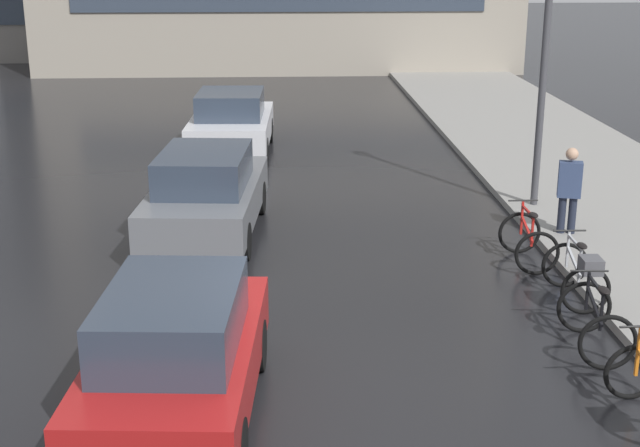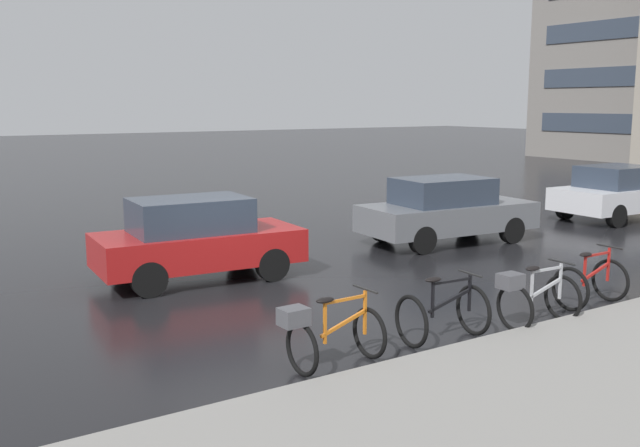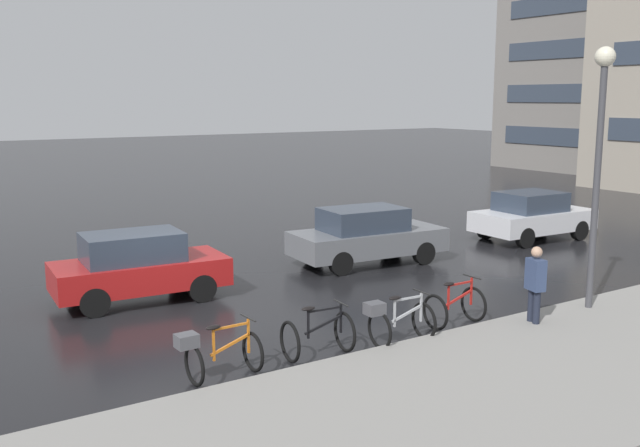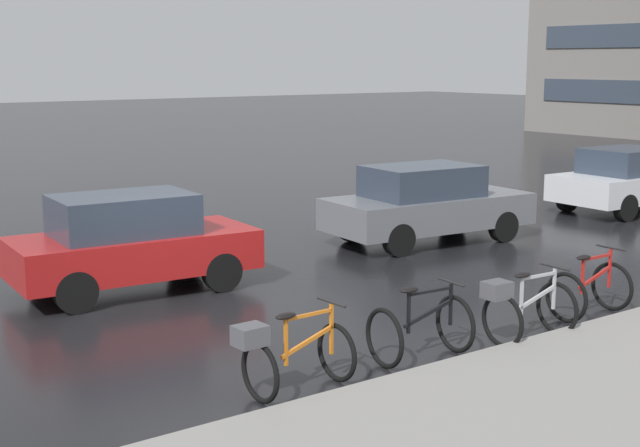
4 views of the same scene
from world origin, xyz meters
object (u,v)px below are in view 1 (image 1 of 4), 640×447
object	(u,v)px
pedestrian	(569,189)
car_grey	(206,193)
car_red	(177,353)
bicycle_second	(596,321)
bicycle_farthest	(528,241)
bicycle_third	(579,273)
car_white	(231,122)
streetlamp	(548,18)

from	to	relation	value
pedestrian	car_grey	bearing A→B (deg)	174.56
car_red	bicycle_second	bearing A→B (deg)	15.89
bicycle_farthest	car_grey	size ratio (longest dim) A/B	0.25
bicycle_third	car_white	world-z (taller)	car_white
bicycle_third	car_white	bearing A→B (deg)	118.43
bicycle_second	bicycle_farthest	world-z (taller)	bicycle_farthest
bicycle_third	car_white	distance (m)	11.52
car_white	pedestrian	distance (m)	9.54
bicycle_second	car_red	world-z (taller)	car_red
car_grey	car_white	size ratio (longest dim) A/B	1.09
car_grey	pedestrian	size ratio (longest dim) A/B	2.62
pedestrian	streetlamp	xyz separation A→B (m)	(-0.06, 1.82, 2.79)
bicycle_second	car_red	bearing A→B (deg)	-164.11
bicycle_second	streetlamp	xyz separation A→B (m)	(0.98, 6.28, 3.33)
bicycle_third	car_red	bearing A→B (deg)	-151.11
bicycle_third	car_grey	xyz separation A→B (m)	(-5.64, 3.52, 0.31)
pedestrian	car_red	bearing A→B (deg)	-136.45
car_red	car_grey	xyz separation A→B (m)	(-0.14, 6.55, -0.01)
bicycle_second	streetlamp	distance (m)	7.17
bicycle_second	pedestrian	bearing A→B (deg)	76.87
streetlamp	bicycle_third	bearing A→B (deg)	-98.41
bicycle_third	car_white	size ratio (longest dim) A/B	0.34
car_red	streetlamp	world-z (taller)	streetlamp
bicycle_farthest	car_grey	world-z (taller)	car_grey
car_red	car_white	distance (m)	13.16
bicycle_third	car_grey	distance (m)	6.65
car_white	car_grey	bearing A→B (deg)	-91.33
car_grey	streetlamp	size ratio (longest dim) A/B	0.79
bicycle_farthest	car_white	xyz separation A→B (m)	(-5.23, 8.39, 0.39)
car_red	car_grey	distance (m)	6.55
car_red	streetlamp	xyz separation A→B (m)	(6.19, 7.76, 2.93)
car_red	car_white	world-z (taller)	car_red
pedestrian	streetlamp	distance (m)	3.33
bicycle_farthest	car_red	distance (m)	7.10
bicycle_third	bicycle_farthest	bearing A→B (deg)	98.37
pedestrian	bicycle_second	bearing A→B (deg)	-103.13
bicycle_second	car_grey	size ratio (longest dim) A/B	0.28
streetlamp	car_white	bearing A→B (deg)	138.88
car_red	car_grey	world-z (taller)	car_red
bicycle_farthest	car_grey	bearing A→B (deg)	161.70
bicycle_second	car_red	size ratio (longest dim) A/B	0.31
streetlamp	bicycle_farthest	bearing A→B (deg)	-107.72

